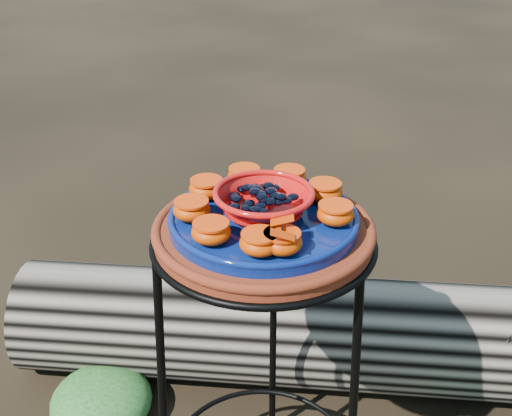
# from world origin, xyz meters

# --- Properties ---
(plant_stand) EXTENTS (0.44, 0.44, 0.70)m
(plant_stand) POSITION_xyz_m (0.00, 0.00, 0.35)
(plant_stand) COLOR black
(plant_stand) RESTS_ON ground
(terracotta_saucer) EXTENTS (0.39, 0.39, 0.03)m
(terracotta_saucer) POSITION_xyz_m (0.00, 0.00, 0.72)
(terracotta_saucer) COLOR #58280A
(terracotta_saucer) RESTS_ON plant_stand
(cobalt_plate) EXTENTS (0.33, 0.33, 0.02)m
(cobalt_plate) POSITION_xyz_m (0.00, 0.00, 0.74)
(cobalt_plate) COLOR #051358
(cobalt_plate) RESTS_ON terracotta_saucer
(red_bowl) EXTENTS (0.17, 0.17, 0.05)m
(red_bowl) POSITION_xyz_m (0.00, 0.00, 0.78)
(red_bowl) COLOR red
(red_bowl) RESTS_ON cobalt_plate
(glass_gems) EXTENTS (0.13, 0.13, 0.02)m
(glass_gems) POSITION_xyz_m (0.00, 0.00, 0.81)
(glass_gems) COLOR black
(glass_gems) RESTS_ON red_bowl
(orange_half_0) EXTENTS (0.06, 0.06, 0.04)m
(orange_half_0) POSITION_xyz_m (0.04, -0.12, 0.77)
(orange_half_0) COLOR #C63A00
(orange_half_0) RESTS_ON cobalt_plate
(orange_half_1) EXTENTS (0.06, 0.06, 0.04)m
(orange_half_1) POSITION_xyz_m (0.12, -0.01, 0.77)
(orange_half_1) COLOR #C63A00
(orange_half_1) RESTS_ON cobalt_plate
(orange_half_2) EXTENTS (0.06, 0.06, 0.04)m
(orange_half_2) POSITION_xyz_m (0.10, 0.07, 0.77)
(orange_half_2) COLOR #C63A00
(orange_half_2) RESTS_ON cobalt_plate
(orange_half_3) EXTENTS (0.06, 0.06, 0.04)m
(orange_half_3) POSITION_xyz_m (0.03, 0.12, 0.77)
(orange_half_3) COLOR #C63A00
(orange_half_3) RESTS_ON cobalt_plate
(orange_half_4) EXTENTS (0.06, 0.06, 0.04)m
(orange_half_4) POSITION_xyz_m (-0.05, 0.11, 0.77)
(orange_half_4) COLOR #C63A00
(orange_half_4) RESTS_ON cobalt_plate
(orange_half_5) EXTENTS (0.06, 0.06, 0.04)m
(orange_half_5) POSITION_xyz_m (-0.11, 0.05, 0.77)
(orange_half_5) COLOR #C63A00
(orange_half_5) RESTS_ON cobalt_plate
(orange_half_6) EXTENTS (0.06, 0.06, 0.04)m
(orange_half_6) POSITION_xyz_m (-0.12, -0.03, 0.77)
(orange_half_6) COLOR #C63A00
(orange_half_6) RESTS_ON cobalt_plate
(orange_half_7) EXTENTS (0.06, 0.06, 0.04)m
(orange_half_7) POSITION_xyz_m (-0.07, -0.10, 0.77)
(orange_half_7) COLOR #C63A00
(orange_half_7) RESTS_ON cobalt_plate
(orange_half_8) EXTENTS (0.06, 0.06, 0.04)m
(orange_half_8) POSITION_xyz_m (0.01, -0.12, 0.77)
(orange_half_8) COLOR #C63A00
(orange_half_8) RESTS_ON cobalt_plate
(butterfly) EXTENTS (0.09, 0.06, 0.01)m
(butterfly) POSITION_xyz_m (0.04, -0.12, 0.80)
(butterfly) COLOR #C82C00
(butterfly) RESTS_ON orange_half_0
(driftwood_log) EXTENTS (1.67, 0.48, 0.31)m
(driftwood_log) POSITION_xyz_m (0.10, 0.44, 0.16)
(driftwood_log) COLOR black
(driftwood_log) RESTS_ON ground
(foliage_left) EXTENTS (0.26, 0.26, 0.13)m
(foliage_left) POSITION_xyz_m (-0.45, 0.20, 0.07)
(foliage_left) COLOR #134016
(foliage_left) RESTS_ON ground
(foliage_back) EXTENTS (0.36, 0.36, 0.18)m
(foliage_back) POSITION_xyz_m (-0.20, 0.53, 0.09)
(foliage_back) COLOR #134016
(foliage_back) RESTS_ON ground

